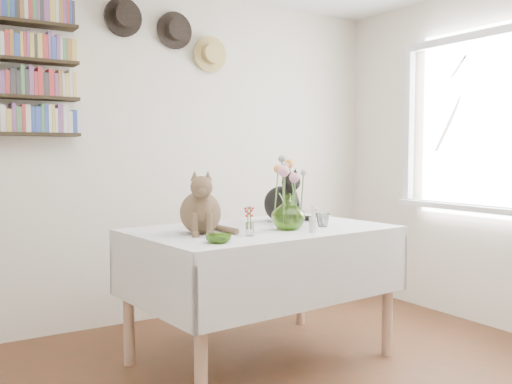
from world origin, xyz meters
TOP-DOWN VIEW (x-y plane):
  - room at (0.00, 0.00)m, footprint 4.08×4.58m
  - window at (1.97, 0.80)m, footprint 0.12×1.52m
  - dining_table at (0.21, 1.08)m, footprint 1.61×1.12m
  - tabby_cat at (-0.21, 1.06)m, footprint 0.35×0.38m
  - black_cat at (0.49, 1.27)m, footprint 0.28×0.34m
  - flower_vase at (0.30, 0.92)m, footprint 0.26×0.26m
  - green_bowl at (-0.29, 0.70)m, footprint 0.16×0.16m
  - drinking_glass at (0.55, 0.92)m, footprint 0.11×0.11m
  - candlestick at (0.35, 0.75)m, footprint 0.04×0.04m
  - berry_jar at (-0.03, 0.83)m, footprint 0.05×0.05m
  - porcelain_figurine at (0.69, 1.15)m, footprint 0.05×0.05m
  - flower_bouquet at (0.30, 0.93)m, footprint 0.17×0.13m
  - wall_hats at (0.12, 2.19)m, footprint 0.98×0.09m

SIDE VIEW (x-z plane):
  - dining_table at x=0.21m, z-range 0.21..1.03m
  - green_bowl at x=-0.29m, z-range 0.82..0.86m
  - porcelain_figurine at x=0.69m, z-range 0.82..0.91m
  - drinking_glass at x=0.55m, z-range 0.82..0.91m
  - candlestick at x=0.35m, z-range 0.80..0.95m
  - berry_jar at x=-0.03m, z-range 0.81..1.00m
  - flower_vase at x=0.30m, z-range 0.82..1.03m
  - black_cat at x=0.49m, z-range 0.82..1.18m
  - tabby_cat at x=-0.21m, z-range 0.82..1.19m
  - flower_bouquet at x=0.30m, z-range 0.97..1.36m
  - room at x=0.00m, z-range -0.04..2.54m
  - window at x=1.97m, z-range 0.74..2.06m
  - wall_hats at x=0.12m, z-range 1.93..2.41m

